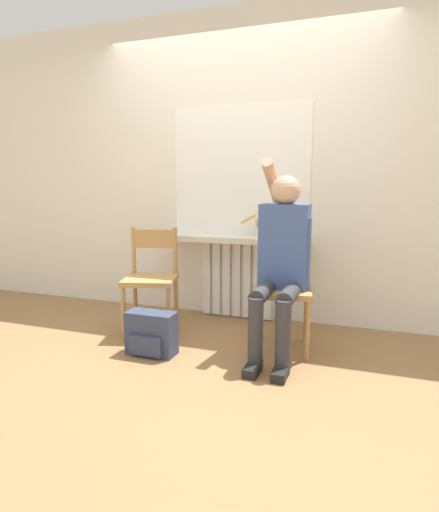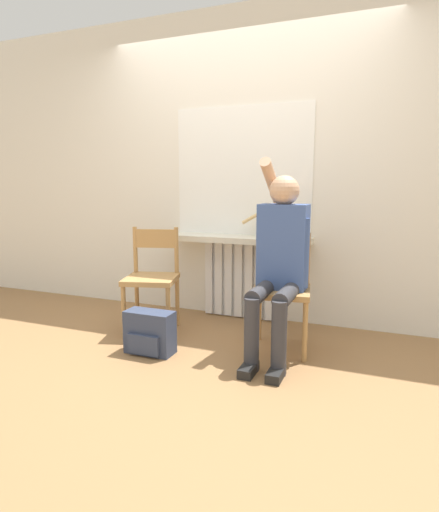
{
  "view_description": "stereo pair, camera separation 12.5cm",
  "coord_description": "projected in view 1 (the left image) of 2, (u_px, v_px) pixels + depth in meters",
  "views": [
    {
      "loc": [
        1.11,
        -2.48,
        1.2
      ],
      "look_at": [
        0.0,
        0.65,
        0.64
      ],
      "focal_mm": 30.0,
      "sensor_mm": 36.0,
      "label": 1
    },
    {
      "loc": [
        1.23,
        -2.44,
        1.2
      ],
      "look_at": [
        0.0,
        0.65,
        0.64
      ],
      "focal_mm": 30.0,
      "sensor_mm": 36.0,
      "label": 2
    }
  ],
  "objects": [
    {
      "name": "person",
      "position": [
        282.0,
        256.0,
        2.98
      ],
      "size": [
        0.36,
        0.98,
        1.39
      ],
      "color": "#333338",
      "rests_on": "ground_plane"
    },
    {
      "name": "cat",
      "position": [
        277.0,
        221.0,
        3.61
      ],
      "size": [
        0.53,
        0.12,
        0.24
      ],
      "color": "#DBB77A",
      "rests_on": "windowsill"
    },
    {
      "name": "backpack",
      "position": [
        151.0,
        334.0,
        3.05
      ],
      "size": [
        0.35,
        0.19,
        0.31
      ],
      "color": "#333D56",
      "rests_on": "ground_plane"
    },
    {
      "name": "wall_with_window",
      "position": [
        241.0,
        168.0,
        3.79
      ],
      "size": [
        7.0,
        0.06,
        2.7
      ],
      "color": "white",
      "rests_on": "ground_plane"
    },
    {
      "name": "chair_right",
      "position": [
        283.0,
        288.0,
        3.12
      ],
      "size": [
        0.47,
        0.47,
        0.85
      ],
      "rotation": [
        0.0,
        0.0,
        0.17
      ],
      "color": "#B2844C",
      "rests_on": "ground_plane"
    },
    {
      "name": "chair_left",
      "position": [
        151.0,
        277.0,
        3.48
      ],
      "size": [
        0.5,
        0.5,
        0.85
      ],
      "rotation": [
        0.0,
        0.0,
        0.28
      ],
      "color": "#B2844C",
      "rests_on": "ground_plane"
    },
    {
      "name": "radiator",
      "position": [
        238.0,
        279.0,
        3.88
      ],
      "size": [
        0.67,
        0.08,
        0.71
      ],
      "color": "white",
      "rests_on": "ground_plane"
    },
    {
      "name": "ground_plane",
      "position": [
        187.0,
        366.0,
        2.87
      ],
      "size": [
        12.0,
        12.0,
        0.0
      ],
      "primitive_type": "plane",
      "color": "olive"
    },
    {
      "name": "windowsill",
      "position": [
        235.0,
        239.0,
        3.73
      ],
      "size": [
        1.29,
        0.3,
        0.05
      ],
      "color": "beige",
      "rests_on": "radiator"
    },
    {
      "name": "window_glass",
      "position": [
        240.0,
        171.0,
        3.77
      ],
      "size": [
        1.24,
        0.01,
        1.12
      ],
      "color": "white",
      "rests_on": "windowsill"
    }
  ]
}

